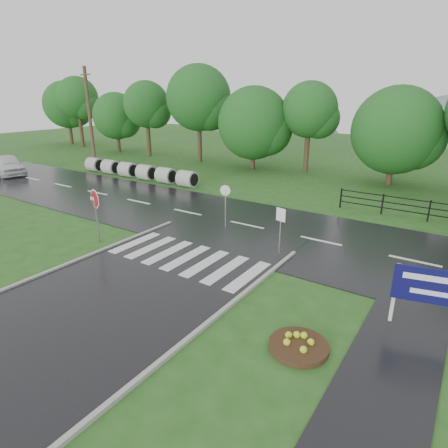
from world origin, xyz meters
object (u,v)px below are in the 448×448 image
Objects in this scene: estate_billboard at (437,291)px; car_white at (10,174)px; stop_sign at (95,204)px; culvert_pipes at (137,171)px.

estate_billboard is 0.46× the size of car_white.
estate_billboard is 33.05m from car_white.
stop_sign is 19.94m from car_white.
culvert_pipes is at bearing -47.41° from car_white.
stop_sign is 0.55× the size of car_white.
culvert_pipes is 24.60m from estate_billboard.
car_white is (-10.20, -4.97, -0.60)m from culvert_pipes.
stop_sign is 1.18× the size of estate_billboard.
car_white is at bearing 171.08° from estate_billboard.
estate_billboard is at bearing -24.23° from culvert_pipes.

